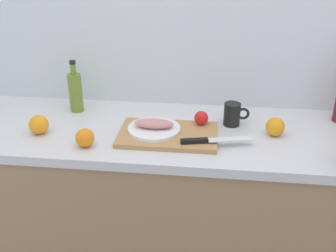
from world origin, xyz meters
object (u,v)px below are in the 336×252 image
at_px(olive_oil_bottle, 75,91).
at_px(cutting_board, 168,135).
at_px(fish_fillet, 154,124).
at_px(white_plate, 154,129).
at_px(chef_knife, 207,140).
at_px(orange_0, 85,138).
at_px(coffee_mug_0, 233,114).

bearing_deg(olive_oil_bottle, cutting_board, -25.49).
bearing_deg(fish_fillet, cutting_board, -9.91).
relative_size(white_plate, chef_knife, 0.77).
distance_m(chef_knife, orange_0, 0.49).
distance_m(white_plate, orange_0, 0.29).
relative_size(olive_oil_bottle, orange_0, 3.26).
bearing_deg(olive_oil_bottle, white_plate, -27.56).
height_order(white_plate, olive_oil_bottle, olive_oil_bottle).
bearing_deg(white_plate, coffee_mug_0, 22.64).
height_order(fish_fillet, coffee_mug_0, coffee_mug_0).
height_order(fish_fillet, chef_knife, fish_fillet).
distance_m(white_plate, coffee_mug_0, 0.36).
relative_size(chef_knife, coffee_mug_0, 2.56).
height_order(cutting_board, coffee_mug_0, coffee_mug_0).
height_order(olive_oil_bottle, coffee_mug_0, olive_oil_bottle).
height_order(cutting_board, olive_oil_bottle, olive_oil_bottle).
xyz_separation_m(fish_fillet, orange_0, (-0.26, -0.13, -0.01)).
bearing_deg(olive_oil_bottle, orange_0, -66.78).
distance_m(cutting_board, fish_fillet, 0.08).
bearing_deg(coffee_mug_0, olive_oil_bottle, 174.29).
distance_m(white_plate, chef_knife, 0.24).
xyz_separation_m(cutting_board, orange_0, (-0.32, -0.12, 0.03)).
distance_m(white_plate, olive_oil_bottle, 0.46).
height_order(chef_knife, olive_oil_bottle, olive_oil_bottle).
bearing_deg(coffee_mug_0, fish_fillet, -157.36).
relative_size(cutting_board, chef_knife, 1.43).
bearing_deg(chef_knife, fish_fillet, 148.23).
xyz_separation_m(coffee_mug_0, orange_0, (-0.59, -0.27, -0.01)).
height_order(cutting_board, chef_knife, chef_knife).
xyz_separation_m(white_plate, chef_knife, (0.23, -0.08, 0.00)).
bearing_deg(orange_0, chef_knife, 6.11).
xyz_separation_m(chef_knife, orange_0, (-0.49, -0.05, 0.01)).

